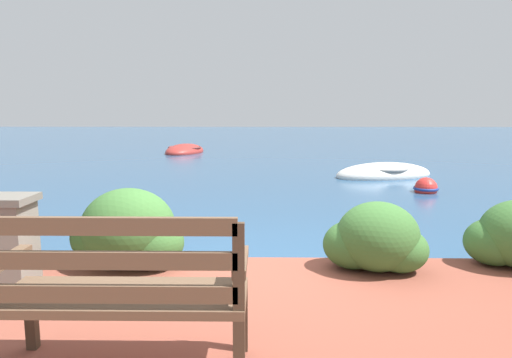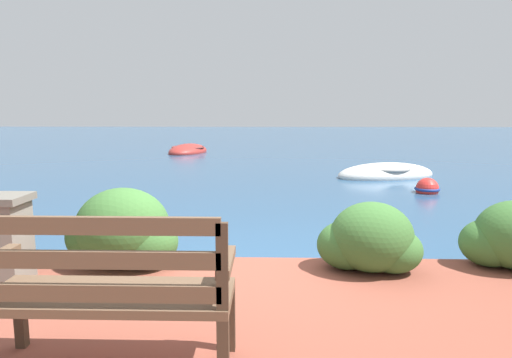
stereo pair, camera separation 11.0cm
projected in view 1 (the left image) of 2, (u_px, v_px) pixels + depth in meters
name	position (u px, v px, depth m)	size (l,w,h in m)	color
ground_plane	(252.00, 279.00, 4.54)	(80.00, 80.00, 0.00)	navy
park_bench	(121.00, 290.00, 2.45)	(1.36, 0.48, 0.93)	#433123
hedge_clump_left	(127.00, 233.00, 4.22)	(1.08, 0.78, 0.73)	#38662D
hedge_clump_centre	(376.00, 241.00, 4.11)	(0.93, 0.67, 0.63)	#38662D
rowboat_nearest	(384.00, 174.00, 11.43)	(2.81, 1.91, 0.62)	silver
rowboat_mid	(185.00, 151.00, 17.71)	(1.76, 2.51, 0.61)	#9E2D28
mooring_buoy	(426.00, 188.00, 9.25)	(0.50, 0.50, 0.45)	red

